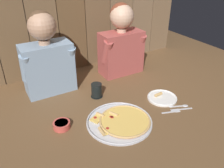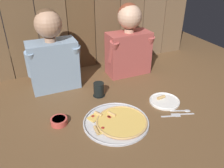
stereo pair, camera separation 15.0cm
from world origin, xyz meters
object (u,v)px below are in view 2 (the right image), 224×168
(diner_right, at_px, (129,41))
(drinking_glass, at_px, (99,89))
(pizza_tray, at_px, (118,122))
(dinner_plate, at_px, (165,101))
(diner_left, at_px, (52,53))
(dipping_bowl, at_px, (59,121))

(diner_right, bearing_deg, drinking_glass, -145.36)
(pizza_tray, height_order, drinking_glass, drinking_glass)
(dinner_plate, xyz_separation_m, diner_right, (-0.03, 0.53, 0.28))
(drinking_glass, relative_size, diner_left, 0.17)
(dinner_plate, height_order, diner_left, diner_left)
(dinner_plate, height_order, dipping_bowl, dipping_bowl)
(pizza_tray, xyz_separation_m, diner_right, (0.38, 0.61, 0.28))
(pizza_tray, distance_m, diner_right, 0.77)
(dinner_plate, distance_m, diner_left, 0.90)
(diner_left, bearing_deg, diner_right, 0.01)
(dinner_plate, relative_size, diner_right, 0.36)
(dipping_bowl, bearing_deg, diner_left, 80.37)
(dinner_plate, bearing_deg, pizza_tray, -169.30)
(drinking_glass, bearing_deg, dipping_bowl, -148.55)
(dinner_plate, bearing_deg, drinking_glass, 145.49)
(pizza_tray, relative_size, drinking_glass, 3.95)
(dipping_bowl, height_order, diner_left, diner_left)
(drinking_glass, distance_m, diner_left, 0.44)
(drinking_glass, xyz_separation_m, diner_right, (0.37, 0.26, 0.24))
(pizza_tray, xyz_separation_m, dinner_plate, (0.40, 0.08, -0.00))
(pizza_tray, xyz_separation_m, dipping_bowl, (-0.34, 0.14, 0.01))
(dipping_bowl, bearing_deg, pizza_tray, -22.36)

